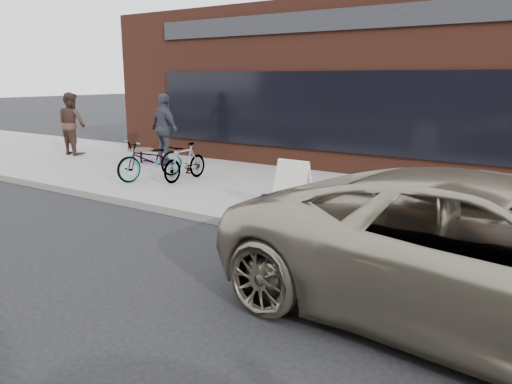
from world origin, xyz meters
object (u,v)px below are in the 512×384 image
Objects in this scene: cafe_patron_right at (165,129)px; bicycle_front at (151,159)px; motorcycle at (318,244)px; cafe_table at (141,150)px; minivan at (497,259)px; sandwich_sign at (293,188)px; cafe_patron_left at (72,124)px; bicycle_rear at (185,162)px.

bicycle_front is at bearing 138.03° from cafe_patron_right.
motorcycle is 9.31m from cafe_table.
minivan is at bearing -25.02° from cafe_table.
cafe_table is at bearing 147.12° from motorcycle.
cafe_patron_left is (-9.37, 2.35, 0.48)m from sandwich_sign.
bicycle_front is at bearing -37.66° from cafe_table.
cafe_patron_left is 3.68m from cafe_patron_right.
bicycle_front is 0.85m from bicycle_rear.
minivan is 3.15× the size of bicycle_front.
sandwich_sign is at bearing 63.50° from minivan.
cafe_table is at bearing 38.65° from cafe_patron_right.
cafe_patron_left is at bearing -179.20° from cafe_table.
cafe_table is (-2.72, 1.16, -0.06)m from bicycle_rear.
sandwich_sign reaches higher than cafe_table.
bicycle_rear is at bearing 157.26° from cafe_patron_right.
bicycle_front is at bearing 167.70° from cafe_patron_left.
bicycle_front reaches higher than bicycle_rear.
bicycle_rear is (-5.32, 3.54, 0.02)m from motorcycle.
motorcycle is 1.96m from minivan.
motorcycle is 12.00m from cafe_patron_left.
motorcycle reaches higher than cafe_table.
motorcycle is 2.85m from sandwich_sign.
minivan reaches higher than motorcycle.
bicycle_rear is 5.86m from cafe_patron_left.
sandwich_sign is (-1.68, 2.30, 0.07)m from motorcycle.
bicycle_front is 0.92× the size of cafe_patron_right.
minivan is 2.89× the size of cafe_patron_right.
cafe_patron_left is at bearing 174.25° from bicycle_front.
motorcycle is at bearing 158.64° from cafe_patron_right.
minivan is 8.02× the size of cafe_table.
minivan is 5.78× the size of sandwich_sign.
motorcycle is at bearing 96.42° from minivan.
minivan is 13.80m from cafe_patron_left.
motorcycle is 1.08× the size of cafe_patron_left.
bicycle_front is 5.18m from cafe_patron_left.
bicycle_front is (-8.06, 3.17, -0.17)m from minivan.
minivan is at bearing 164.71° from cafe_patron_right.
cafe_patron_right reaches higher than bicycle_front.
minivan is 11.03m from cafe_table.
bicycle_rear is 0.74× the size of cafe_patron_right.
bicycle_rear is at bearing 34.00° from bicycle_front.
bicycle_rear is (0.78, 0.34, -0.04)m from bicycle_front.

